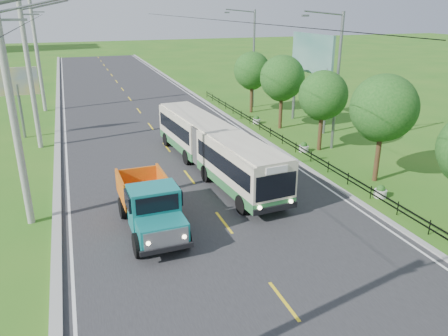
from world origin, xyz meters
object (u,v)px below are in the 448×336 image
tree_third (382,111)px  tree_back (252,72)px  planter_near (380,192)px  pole_far (38,55)px  bus (214,145)px  tree_fourth (323,98)px  pole_near (14,113)px  pole_mid (30,74)px  planter_mid (304,147)px  streetlight_far (252,56)px  tree_fifth (282,80)px  streetlight_mid (336,77)px  billboard_right (312,59)px  dump_truck (150,202)px  planter_far (257,120)px  billboard_left (17,86)px

tree_third → tree_back: bearing=90.0°
tree_back → planter_near: size_ratio=8.21×
pole_far → bus: (9.91, -20.53, -3.44)m
pole_far → tree_fourth: pole_far is taller
pole_near → pole_mid: same height
planter_mid → streetlight_far: bearing=81.7°
pole_far → tree_fifth: size_ratio=1.72×
streetlight_mid → planter_mid: (-2.04, -0.00, -4.62)m
pole_far → tree_fifth: (18.12, -12.86, -1.24)m
streetlight_far → pole_mid: bearing=-159.7°
tree_third → planter_near: size_ratio=8.96×
billboard_right → dump_truck: 21.01m
planter_mid → dump_truck: size_ratio=0.12×
tree_third → streetlight_mid: 5.98m
streetlight_mid → pole_near: bearing=-165.2°
streetlight_mid → dump_truck: size_ratio=1.59×
tree_third → bus: bearing=152.2°
streetlight_far → dump_truck: bearing=-122.8°
pole_far → planter_mid: 25.85m
planter_mid → dump_truck: 14.09m
tree_fourth → planter_far: bearing=99.1°
tree_third → pole_far: bearing=126.1°
tree_fifth → planter_near: (-1.26, -14.14, -3.57)m
billboard_right → pole_far: bearing=147.7°
pole_near → planter_far: pole_near is taller
pole_far → streetlight_mid: pole_far is taller
planter_mid → dump_truck: dump_truck is taller
bus → dump_truck: 7.77m
pole_near → planter_far: bearing=37.6°
pole_far → tree_fifth: pole_far is taller
streetlight_far → bus: 18.24m
pole_near → tree_third: (18.12, -0.86, -1.11)m
pole_near → billboard_left: (-1.24, 15.00, -1.23)m
tree_third → bus: tree_third is taller
dump_truck → streetlight_far: bearing=55.6°
pole_near → dump_truck: bearing=-27.1°
streetlight_far → bus: bearing=-120.1°
tree_third → billboard_right: billboard_right is taller
pole_near → streetlight_mid: bearing=14.8°
pole_near → streetlight_far: bearing=45.1°
bus → dump_truck: bus is taller
planter_far → billboard_right: size_ratio=0.09×
planter_far → dump_truck: dump_truck is taller
tree_back → planter_mid: 12.66m
pole_mid → tree_fifth: (18.12, -0.86, -1.24)m
tree_fourth → dump_truck: size_ratio=0.95×
planter_far → billboard_right: billboard_right is taller
planter_mid → billboard_right: 8.68m
pole_mid → billboard_left: bearing=112.4°
tree_fifth → planter_mid: size_ratio=8.66×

